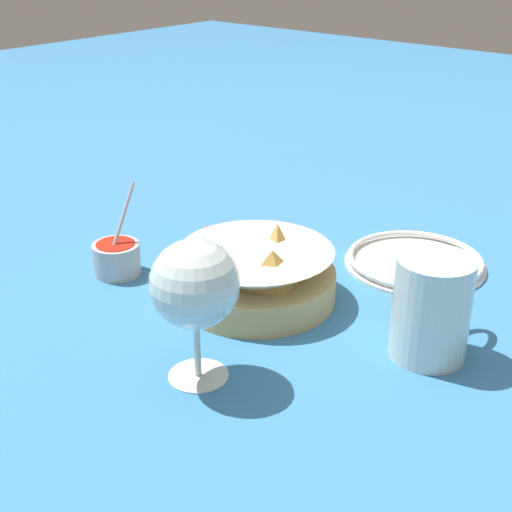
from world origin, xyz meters
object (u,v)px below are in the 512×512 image
Objects in this scene: beer_mug at (432,311)px; food_basket at (257,276)px; wine_glass at (195,288)px; side_plate at (415,261)px; sauce_cup at (117,257)px.

food_basket is at bearing 96.45° from beer_mug.
food_basket is at bearing 20.45° from wine_glass.
side_plate is (0.22, -0.11, -0.02)m from food_basket.
side_plate is at bearing 32.30° from beer_mug.
sauce_cup is 0.95× the size of beer_mug.
food_basket is 1.57× the size of beer_mug.
beer_mug is (0.09, -0.42, 0.03)m from sauce_cup.
beer_mug is 0.23m from side_plate.
beer_mug reaches higher than side_plate.
side_plate is (0.19, 0.12, -0.05)m from beer_mug.
wine_glass is 0.40m from side_plate.
sauce_cup is at bearing 102.54° from beer_mug.
sauce_cup is 0.29m from wine_glass.
food_basket is 0.23m from beer_mug.
wine_glass is at bearing -112.01° from sauce_cup.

